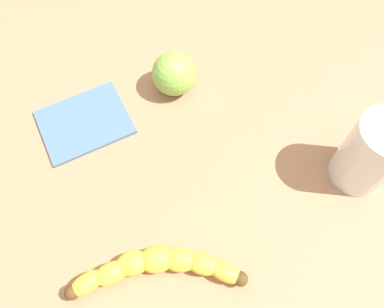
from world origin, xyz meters
The scene contains 5 objects.
wooden_tabletop centered at (0.00, 0.00, 1.50)cm, with size 120.00×120.00×3.00cm, color #AC7654.
banana centered at (-15.06, -3.47, 4.83)cm, with size 19.46×16.14×3.66cm.
smoothie_glass centered at (17.30, -13.54, 8.86)cm, with size 8.54×8.54×12.43cm.
green_apple_fruit centered at (7.72, 18.26, 6.76)cm, with size 7.53×7.53×7.53cm, color #84B747.
folded_napkin centered at (-8.33, 23.10, 3.30)cm, with size 14.29×11.65×0.60cm, color slate.
Camera 1 is at (-18.13, -13.71, 55.44)cm, focal length 34.41 mm.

